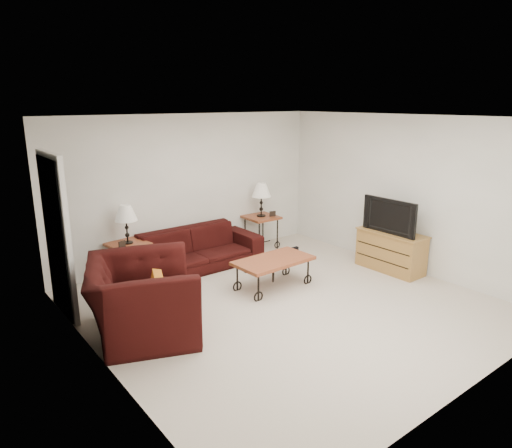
{
  "coord_description": "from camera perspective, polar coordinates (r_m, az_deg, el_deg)",
  "views": [
    {
      "loc": [
        -3.9,
        -4.31,
        2.71
      ],
      "look_at": [
        0.0,
        0.7,
        1.0
      ],
      "focal_mm": 32.39,
      "sensor_mm": 36.0,
      "label": 1
    }
  ],
  "objects": [
    {
      "name": "ground",
      "position": [
        6.42,
        3.9,
        -9.95
      ],
      "size": [
        5.0,
        5.0,
        0.0
      ],
      "primitive_type": "plane",
      "color": "beige",
      "rests_on": "ground"
    },
    {
      "name": "wall_back",
      "position": [
        7.99,
        -7.98,
        4.38
      ],
      "size": [
        5.0,
        0.02,
        2.5
      ],
      "primitive_type": "cube",
      "color": "white",
      "rests_on": "ground"
    },
    {
      "name": "wall_front",
      "position": [
        4.54,
        25.74,
        -5.23
      ],
      "size": [
        5.0,
        0.02,
        2.5
      ],
      "primitive_type": "cube",
      "color": "white",
      "rests_on": "ground"
    },
    {
      "name": "wall_left",
      "position": [
        4.77,
        -18.93,
        -3.62
      ],
      "size": [
        0.02,
        5.0,
        2.5
      ],
      "primitive_type": "cube",
      "color": "white",
      "rests_on": "ground"
    },
    {
      "name": "wall_right",
      "position": [
        7.86,
        17.85,
        3.62
      ],
      "size": [
        0.02,
        5.0,
        2.5
      ],
      "primitive_type": "cube",
      "color": "white",
      "rests_on": "ground"
    },
    {
      "name": "ceiling",
      "position": [
        5.82,
        4.35,
        12.96
      ],
      "size": [
        5.0,
        5.0,
        0.0
      ],
      "primitive_type": "plane",
      "color": "white",
      "rests_on": "wall_back"
    },
    {
      "name": "doorway",
      "position": [
        6.36,
        -23.47,
        -1.62
      ],
      "size": [
        0.08,
        0.94,
        2.04
      ],
      "primitive_type": "cube",
      "color": "black",
      "rests_on": "ground"
    },
    {
      "name": "sofa",
      "position": [
        7.69,
        -7.54,
        -3.12
      ],
      "size": [
        2.24,
        0.88,
        0.65
      ],
      "primitive_type": "imported",
      "color": "black",
      "rests_on": "ground"
    },
    {
      "name": "side_table_left",
      "position": [
        7.41,
        -15.38,
        -4.49
      ],
      "size": [
        0.62,
        0.62,
        0.6
      ],
      "primitive_type": "cube",
      "rotation": [
        0.0,
        0.0,
        0.14
      ],
      "color": "#9C4427",
      "rests_on": "ground"
    },
    {
      "name": "side_table_right",
      "position": [
        8.67,
        0.64,
        -1.01
      ],
      "size": [
        0.59,
        0.59,
        0.62
      ],
      "primitive_type": "cube",
      "rotation": [
        0.0,
        0.0,
        -0.03
      ],
      "color": "#9C4427",
      "rests_on": "ground"
    },
    {
      "name": "lamp_left",
      "position": [
        7.24,
        -15.71,
        -0.04
      ],
      "size": [
        0.38,
        0.38,
        0.6
      ],
      "primitive_type": null,
      "rotation": [
        0.0,
        0.0,
        0.14
      ],
      "color": "black",
      "rests_on": "side_table_left"
    },
    {
      "name": "lamp_right",
      "position": [
        8.52,
        0.65,
        3.0
      ],
      "size": [
        0.36,
        0.36,
        0.62
      ],
      "primitive_type": null,
      "rotation": [
        0.0,
        0.0,
        -0.03
      ],
      "color": "black",
      "rests_on": "side_table_right"
    },
    {
      "name": "photo_frame_left",
      "position": [
        7.12,
        -16.21,
        -2.41
      ],
      "size": [
        0.12,
        0.05,
        0.1
      ],
      "primitive_type": "cube",
      "rotation": [
        0.0,
        0.0,
        0.32
      ],
      "color": "black",
      "rests_on": "side_table_left"
    },
    {
      "name": "photo_frame_right",
      "position": [
        8.56,
        2.06,
        1.27
      ],
      "size": [
        0.12,
        0.05,
        0.1
      ],
      "primitive_type": "cube",
      "rotation": [
        0.0,
        0.0,
        -0.24
      ],
      "color": "black",
      "rests_on": "side_table_right"
    },
    {
      "name": "coffee_table",
      "position": [
        6.91,
        2.15,
        -6.07
      ],
      "size": [
        1.19,
        0.67,
        0.44
      ],
      "primitive_type": "cube",
      "rotation": [
        0.0,
        0.0,
        0.03
      ],
      "color": "#9C4427",
      "rests_on": "ground"
    },
    {
      "name": "armchair",
      "position": [
        5.67,
        -13.88,
        -8.89
      ],
      "size": [
        1.63,
        1.73,
        0.9
      ],
      "primitive_type": "imported",
      "rotation": [
        0.0,
        0.0,
        1.19
      ],
      "color": "black",
      "rests_on": "ground"
    },
    {
      "name": "throw_pillow",
      "position": [
        5.66,
        -12.32,
        -8.06
      ],
      "size": [
        0.25,
        0.42,
        0.41
      ],
      "primitive_type": "cube",
      "rotation": [
        0.0,
        0.0,
        1.19
      ],
      "color": "#B66E17",
      "rests_on": "armchair"
    },
    {
      "name": "tv_stand",
      "position": [
        7.86,
        16.3,
        -3.24
      ],
      "size": [
        0.45,
        1.08,
        0.65
      ],
      "primitive_type": "cube",
      "color": "#BB8745",
      "rests_on": "ground"
    },
    {
      "name": "television",
      "position": [
        7.68,
        16.54,
        1.02
      ],
      "size": [
        0.13,
        0.97,
        0.56
      ],
      "primitive_type": "imported",
      "rotation": [
        0.0,
        0.0,
        -1.57
      ],
      "color": "black",
      "rests_on": "tv_stand"
    },
    {
      "name": "backpack",
      "position": [
        8.11,
        4.05,
        -2.93
      ],
      "size": [
        0.39,
        0.35,
        0.42
      ],
      "primitive_type": "ellipsoid",
      "rotation": [
        0.0,
        0.0,
        0.35
      ],
      "color": "black",
      "rests_on": "ground"
    }
  ]
}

